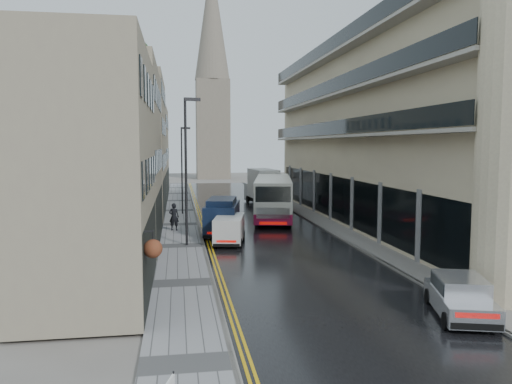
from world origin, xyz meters
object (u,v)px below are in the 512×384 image
object	(u,v)px
tree_near	(66,132)
white_van	(214,233)
silver_hatchback	(447,307)
lamp_post_far	(182,171)
cream_bus	(256,202)
white_lorry	(256,188)
pedestrian	(174,217)
navy_van	(205,219)
lamp_post_near	(186,173)
tree_far	(104,145)

from	to	relation	value
tree_near	white_van	xyz separation A→B (m)	(8.60, -1.26, -6.04)
silver_hatchback	lamp_post_far	xyz separation A→B (m)	(-8.51, 29.26, 3.16)
cream_bus	white_lorry	xyz separation A→B (m)	(1.62, 10.44, 0.16)
silver_hatchback	pedestrian	size ratio (longest dim) A/B	2.03
navy_van	lamp_post_near	bearing A→B (deg)	-108.76
navy_van	pedestrian	world-z (taller)	navy_van
white_van	lamp_post_far	bearing A→B (deg)	107.95
tree_near	silver_hatchback	bearing A→B (deg)	-45.95
tree_far	white_van	bearing A→B (deg)	-59.79
tree_far	navy_van	distance (m)	14.77
cream_bus	pedestrian	xyz separation A→B (m)	(-6.37, -2.60, -0.64)
navy_van	lamp_post_near	distance (m)	4.08
silver_hatchback	navy_van	distance (m)	18.80
cream_bus	lamp_post_far	world-z (taller)	lamp_post_far
tree_near	lamp_post_far	distance (m)	15.34
navy_van	lamp_post_near	world-z (taller)	lamp_post_near
white_van	navy_van	size ratio (longest dim) A/B	0.76
tree_far	white_van	world-z (taller)	tree_far
lamp_post_near	lamp_post_far	size ratio (longest dim) A/B	1.16
cream_bus	navy_van	distance (m)	7.26
white_lorry	silver_hatchback	xyz separation A→B (m)	(1.20, -33.64, -1.13)
white_van	white_lorry	bearing A→B (deg)	84.85
white_lorry	navy_van	distance (m)	17.32
cream_bus	lamp_post_far	size ratio (longest dim) A/B	1.65
tree_near	cream_bus	bearing A→B (deg)	30.34
tree_far	silver_hatchback	bearing A→B (deg)	-62.47
pedestrian	lamp_post_near	world-z (taller)	lamp_post_near
silver_hatchback	navy_van	xyz separation A→B (m)	(-7.15, 17.38, 0.58)
cream_bus	pedestrian	distance (m)	6.91
tree_near	navy_van	size ratio (longest dim) A/B	2.69
white_lorry	lamp_post_near	distance (m)	19.98
lamp_post_far	cream_bus	bearing A→B (deg)	-65.89
pedestrian	lamp_post_far	xyz separation A→B (m)	(0.68, 8.67, 2.82)
white_lorry	tree_far	bearing A→B (deg)	-165.86
white_lorry	white_van	xyz separation A→B (m)	(-5.54, -19.04, -0.98)
silver_hatchback	pedestrian	world-z (taller)	pedestrian
white_lorry	silver_hatchback	world-z (taller)	white_lorry
lamp_post_near	tree_near	bearing A→B (deg)	161.47
navy_van	lamp_post_far	xyz separation A→B (m)	(-1.36, 11.89, 2.58)
white_van	lamp_post_near	bearing A→B (deg)	171.40
cream_bus	white_lorry	size ratio (longest dim) A/B	1.76
tree_far	pedestrian	world-z (taller)	tree_far
cream_bus	white_van	world-z (taller)	cream_bus
silver_hatchback	tree_near	bearing A→B (deg)	150.20
tree_near	cream_bus	distance (m)	15.42
navy_van	pedestrian	size ratio (longest dim) A/B	2.65
tree_near	lamp_post_near	bearing A→B (deg)	-5.55
white_van	lamp_post_far	size ratio (longest dim) A/B	0.52
lamp_post_near	white_van	bearing A→B (deg)	-32.66
silver_hatchback	pedestrian	xyz separation A→B (m)	(-9.19, 20.60, 0.33)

